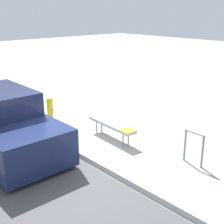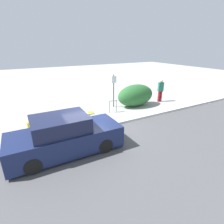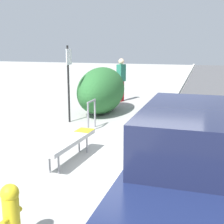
% 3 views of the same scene
% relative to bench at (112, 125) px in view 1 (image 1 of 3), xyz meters
% --- Properties ---
extents(ground_plane, '(60.00, 60.00, 0.00)m').
position_rel_bench_xyz_m(ground_plane, '(0.22, -1.32, -0.43)').
color(ground_plane, '#9E9E99').
extents(curb, '(60.00, 0.20, 0.13)m').
position_rel_bench_xyz_m(curb, '(0.22, -1.32, -0.36)').
color(curb, '#B7B7B2').
rests_on(curb, ground_plane).
extents(bench, '(1.77, 0.47, 0.49)m').
position_rel_bench_xyz_m(bench, '(0.00, 0.00, 0.00)').
color(bench, gray).
rests_on(bench, ground_plane).
extents(bike_rack, '(0.55, 0.07, 0.83)m').
position_rel_bench_xyz_m(bike_rack, '(2.43, 0.43, 0.08)').
color(bike_rack, gray).
rests_on(bike_rack, ground_plane).
extents(fire_hydrant, '(0.36, 0.22, 0.77)m').
position_rel_bench_xyz_m(fire_hydrant, '(-2.64, -0.43, -0.02)').
color(fire_hydrant, gold).
rests_on(fire_hydrant, ground_plane).
extents(parked_car_near, '(4.46, 1.84, 1.59)m').
position_rel_bench_xyz_m(parked_car_near, '(-1.47, -2.61, 0.28)').
color(parked_car_near, black).
rests_on(parked_car_near, ground_plane).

